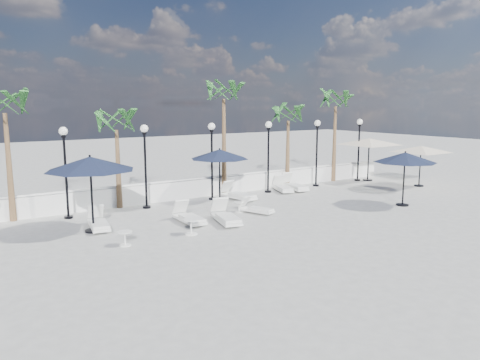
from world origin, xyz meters
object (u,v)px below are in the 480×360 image
parasol_navy_mid (220,154)px  parasol_navy_right (405,158)px  lounger_5 (256,209)px  lounger_1 (189,217)px  lounger_2 (226,216)px  parasol_navy_left (90,164)px  lounger_3 (238,195)px  lounger_4 (283,187)px  parasol_cream_sq_b (421,146)px  parasol_cream_sq_a (369,139)px  lounger_6 (293,185)px  lounger_0 (98,223)px

parasol_navy_mid → parasol_navy_right: bearing=-41.9°
lounger_5 → lounger_1: bearing=156.7°
lounger_2 → parasol_navy_left: size_ratio=0.69×
parasol_navy_right → lounger_3: bearing=136.7°
lounger_1 → lounger_4: (7.44, 3.23, -0.00)m
parasol_navy_mid → lounger_4: bearing=0.3°
parasol_navy_left → parasol_cream_sq_b: (18.73, -0.70, -0.23)m
parasol_navy_left → parasol_navy_mid: bearing=18.5°
parasol_cream_sq_b → lounger_1: bearing=-179.4°
lounger_2 → parasol_navy_right: (8.71, -1.85, 2.00)m
lounger_4 → parasol_cream_sq_b: (7.71, -3.07, 2.09)m
parasol_navy_mid → parasol_cream_sq_b: parasol_navy_mid is taller
lounger_5 → parasol_cream_sq_a: parasol_cream_sq_a is taller
parasol_navy_right → parasol_cream_sq_b: 5.91m
lounger_5 → lounger_6: bearing=12.9°
lounger_5 → parasol_navy_mid: size_ratio=0.59×
lounger_2 → lounger_3: (2.94, 3.59, -0.01)m
lounger_5 → parasol_navy_mid: parasol_navy_mid is taller
lounger_1 → parasol_cream_sq_a: size_ratio=0.35×
lounger_3 → lounger_5: 3.03m
lounger_3 → parasol_navy_right: parasol_navy_right is taller
lounger_0 → lounger_2: size_ratio=0.90×
parasol_navy_left → lounger_4: bearing=12.1°
lounger_1 → parasol_navy_right: (9.96, -2.66, 2.02)m
lounger_3 → lounger_6: (4.01, 0.47, 0.01)m
parasol_navy_left → parasol_navy_right: parasol_navy_left is taller
lounger_5 → parasol_cream_sq_b: bearing=-19.9°
parasol_navy_mid → parasol_cream_sq_b: (11.74, -3.05, 0.05)m
lounger_4 → parasol_cream_sq_a: 7.20m
lounger_0 → lounger_6: 11.71m
lounger_5 → lounger_0: bearing=148.1°
lounger_1 → parasol_cream_sq_b: (15.15, 0.16, 2.09)m
parasol_navy_left → lounger_2: bearing=-19.2°
parasol_navy_left → parasol_navy_right: (13.54, -3.53, -0.29)m
lounger_6 → parasol_navy_left: bearing=-160.5°
lounger_4 → lounger_6: size_ratio=0.92×
lounger_6 → parasol_navy_right: (1.76, -5.90, 2.00)m
lounger_6 → parasol_navy_right: 6.47m
lounger_6 → parasol_cream_sq_b: (6.94, -3.07, 2.07)m
parasol_navy_right → lounger_4: bearing=113.2°
parasol_navy_right → lounger_2: bearing=168.0°
lounger_1 → lounger_4: 8.11m
lounger_2 → lounger_0: bearing=170.6°
parasol_navy_left → parasol_cream_sq_a: 17.97m
parasol_cream_sq_b → lounger_5: bearing=-178.7°
parasol_navy_left → parasol_navy_right: bearing=-14.6°
lounger_0 → parasol_cream_sq_b: size_ratio=0.40×
lounger_4 → parasol_navy_mid: bearing=-159.2°
parasol_cream_sq_a → lounger_4: bearing=179.8°
lounger_2 → lounger_5: size_ratio=1.33×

